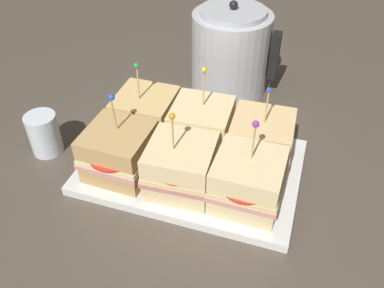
{
  "coord_description": "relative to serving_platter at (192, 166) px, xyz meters",
  "views": [
    {
      "loc": [
        0.18,
        -0.56,
        0.57
      ],
      "look_at": [
        0.0,
        0.0,
        0.07
      ],
      "focal_mm": 38.0,
      "sensor_mm": 36.0,
      "label": 1
    }
  ],
  "objects": [
    {
      "name": "kettle_steel",
      "position": [
        -0.01,
        0.33,
        0.09
      ],
      "size": [
        0.21,
        0.19,
        0.23
      ],
      "color": "#B7BABF",
      "rests_on": "ground_plane"
    },
    {
      "name": "sandwich_back_right",
      "position": [
        0.12,
        0.06,
        0.05
      ],
      "size": [
        0.13,
        0.13,
        0.16
      ],
      "color": "#DBB77A",
      "rests_on": "serving_platter"
    },
    {
      "name": "sandwich_front_center",
      "position": [
        -0.0,
        -0.06,
        0.06
      ],
      "size": [
        0.13,
        0.13,
        0.17
      ],
      "color": "beige",
      "rests_on": "serving_platter"
    },
    {
      "name": "sandwich_front_left",
      "position": [
        -0.12,
        -0.06,
        0.06
      ],
      "size": [
        0.13,
        0.13,
        0.17
      ],
      "color": "tan",
      "rests_on": "serving_platter"
    },
    {
      "name": "sandwich_back_center",
      "position": [
        0.0,
        0.06,
        0.06
      ],
      "size": [
        0.13,
        0.13,
        0.18
      ],
      "color": "beige",
      "rests_on": "serving_platter"
    },
    {
      "name": "serving_platter",
      "position": [
        0.0,
        0.0,
        0.0
      ],
      "size": [
        0.42,
        0.28,
        0.02
      ],
      "color": "silver",
      "rests_on": "ground_plane"
    },
    {
      "name": "sandwich_back_left",
      "position": [
        -0.12,
        0.06,
        0.06
      ],
      "size": [
        0.12,
        0.12,
        0.17
      ],
      "color": "tan",
      "rests_on": "serving_platter"
    },
    {
      "name": "ground_plane",
      "position": [
        0.0,
        0.0,
        -0.01
      ],
      "size": [
        6.0,
        6.0,
        0.0
      ],
      "primitive_type": "plane",
      "color": "#4C4238"
    },
    {
      "name": "drinking_glass",
      "position": [
        -0.31,
        -0.04,
        0.04
      ],
      "size": [
        0.06,
        0.06,
        0.09
      ],
      "color": "silver",
      "rests_on": "ground_plane"
    },
    {
      "name": "sandwich_front_right",
      "position": [
        0.12,
        -0.06,
        0.06
      ],
      "size": [
        0.12,
        0.12,
        0.17
      ],
      "color": "beige",
      "rests_on": "serving_platter"
    }
  ]
}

